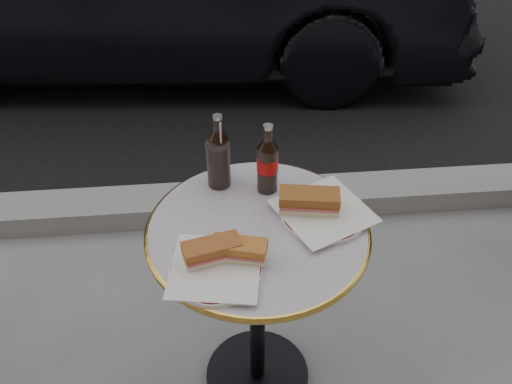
{
  "coord_description": "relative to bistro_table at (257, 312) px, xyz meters",
  "views": [
    {
      "loc": [
        -0.11,
        -1.13,
        1.81
      ],
      "look_at": [
        0.0,
        0.05,
        0.82
      ],
      "focal_mm": 40.0,
      "sensor_mm": 36.0,
      "label": 1
    }
  ],
  "objects": [
    {
      "name": "plate_left",
      "position": [
        -0.12,
        -0.15,
        0.37
      ],
      "size": [
        0.3,
        0.3,
        0.01
      ],
      "primitive_type": "cylinder",
      "rotation": [
        0.0,
        0.0,
        -0.34
      ],
      "color": "white",
      "rests_on": "bistro_table"
    },
    {
      "name": "cola_bottle_right",
      "position": [
        0.04,
        0.17,
        0.48
      ],
      "size": [
        0.07,
        0.07,
        0.22
      ],
      "primitive_type": null,
      "rotation": [
        0.0,
        0.0,
        0.09
      ],
      "color": "black",
      "rests_on": "bistro_table"
    },
    {
      "name": "plate_right",
      "position": [
        0.19,
        0.04,
        0.37
      ],
      "size": [
        0.3,
        0.3,
        0.01
      ],
      "primitive_type": "cylinder",
      "rotation": [
        0.0,
        0.0,
        0.26
      ],
      "color": "silver",
      "rests_on": "bistro_table"
    },
    {
      "name": "sandwich_right",
      "position": [
        0.15,
        0.05,
        0.41
      ],
      "size": [
        0.18,
        0.1,
        0.06
      ],
      "primitive_type": "cube",
      "rotation": [
        0.0,
        0.0,
        -0.16
      ],
      "color": "brown",
      "rests_on": "plate_right"
    },
    {
      "name": "bistro_table",
      "position": [
        0.0,
        0.0,
        0.0
      ],
      "size": [
        0.62,
        0.62,
        0.73
      ],
      "primitive_type": null,
      "color": "#BAB2C4",
      "rests_on": "ground"
    },
    {
      "name": "cola_bottle_left",
      "position": [
        -0.09,
        0.23,
        0.48
      ],
      "size": [
        0.08,
        0.08,
        0.23
      ],
      "primitive_type": null,
      "rotation": [
        0.0,
        0.0,
        -0.35
      ],
      "color": "black",
      "rests_on": "bistro_table"
    },
    {
      "name": "ground",
      "position": [
        0.0,
        0.0,
        -0.37
      ],
      "size": [
        80.0,
        80.0,
        0.0
      ],
      "primitive_type": "plane",
      "color": "gray",
      "rests_on": "ground"
    },
    {
      "name": "cola_glass",
      "position": [
        -0.1,
        0.2,
        0.44
      ],
      "size": [
        0.08,
        0.08,
        0.15
      ],
      "primitive_type": "cylinder",
      "rotation": [
        0.0,
        0.0,
        -0.07
      ],
      "color": "black",
      "rests_on": "bistro_table"
    },
    {
      "name": "curb",
      "position": [
        0.0,
        0.9,
        -0.32
      ],
      "size": [
        40.0,
        0.2,
        0.12
      ],
      "primitive_type": "cube",
      "color": "gray",
      "rests_on": "ground"
    },
    {
      "name": "sandwich_left_b",
      "position": [
        -0.06,
        -0.12,
        0.4
      ],
      "size": [
        0.15,
        0.1,
        0.05
      ],
      "primitive_type": "cube",
      "rotation": [
        0.0,
        0.0,
        -0.26
      ],
      "color": "#B86D2E",
      "rests_on": "plate_left"
    },
    {
      "name": "sandwich_left_a",
      "position": [
        -0.13,
        -0.12,
        0.4
      ],
      "size": [
        0.16,
        0.1,
        0.05
      ],
      "primitive_type": "cube",
      "rotation": [
        0.0,
        0.0,
        0.24
      ],
      "color": "#A25629",
      "rests_on": "plate_left"
    }
  ]
}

